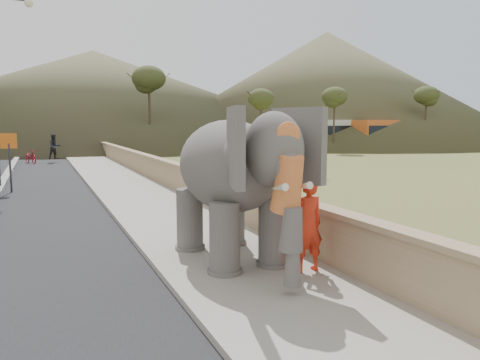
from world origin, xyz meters
name	(u,v)px	position (x,y,z in m)	size (l,w,h in m)	color
ground	(249,278)	(0.00, 0.00, 0.00)	(160.00, 160.00, 0.00)	olive
walkway	(140,196)	(0.00, 10.00, 0.07)	(3.00, 120.00, 0.15)	#9E9687
parapet	(182,181)	(1.65, 10.00, 0.55)	(0.30, 120.00, 1.10)	tan
lamppost	(1,72)	(-4.69, 14.19, 4.87)	(1.76, 0.36, 8.00)	#2F3034
signboard	(9,152)	(-4.50, 13.24, 1.64)	(0.60, 0.08, 2.40)	#2D2D33
cow	(308,166)	(8.90, 12.52, 0.69)	(0.75, 1.64, 1.39)	brown
distant_car	(284,142)	(20.78, 36.85, 0.72)	(1.70, 4.23, 1.44)	silver
bus_white	(355,135)	(26.75, 32.48, 1.55)	(2.50, 11.00, 3.10)	silver
bus_orange	(393,135)	(30.80, 31.40, 1.55)	(2.50, 11.00, 3.10)	#C75923
hill_right	(326,88)	(36.00, 52.00, 8.00)	(56.00, 56.00, 16.00)	brown
hill_far	(95,96)	(5.00, 70.00, 7.00)	(80.00, 80.00, 14.00)	brown
elephant_and_man	(230,186)	(0.02, 0.94, 1.58)	(2.36, 4.07, 2.88)	#68625E
motorcyclist	(42,152)	(-3.22, 28.03, 0.80)	(2.73, 1.97, 2.05)	maroon
trees	(92,108)	(0.29, 28.57, 3.89)	(47.29, 41.77, 9.28)	#473828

